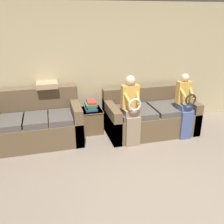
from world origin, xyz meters
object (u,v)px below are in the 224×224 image
object	(u,v)px
couch_side	(37,125)
side_shelf	(91,120)
couch_main	(149,116)
throw_pillow	(47,84)
book_stack	(91,106)
child_right_seated	(185,104)
child_left_seated	(131,107)

from	to	relation	value
couch_side	side_shelf	xyz separation A→B (m)	(1.08, 0.18, -0.10)
couch_main	couch_side	xyz separation A→B (m)	(-2.25, 0.11, 0.03)
couch_side	throw_pillow	xyz separation A→B (m)	(0.25, 0.31, 0.69)
couch_side	book_stack	xyz separation A→B (m)	(1.08, 0.17, 0.22)
child_right_seated	side_shelf	bearing A→B (deg)	158.06
child_left_seated	book_stack	bearing A→B (deg)	132.45
side_shelf	book_stack	bearing A→B (deg)	-69.63
couch_side	child_left_seated	size ratio (longest dim) A/B	1.27
child_right_seated	throw_pillow	size ratio (longest dim) A/B	3.17
book_stack	throw_pillow	xyz separation A→B (m)	(-0.82, 0.13, 0.47)
child_right_seated	throw_pillow	world-z (taller)	child_right_seated
child_right_seated	child_left_seated	bearing A→B (deg)	179.75
couch_main	throw_pillow	bearing A→B (deg)	168.21
couch_side	throw_pillow	bearing A→B (deg)	50.32
child_left_seated	side_shelf	bearing A→B (deg)	132.35
side_shelf	book_stack	distance (m)	0.32
child_left_seated	throw_pillow	xyz separation A→B (m)	(-1.45, 0.82, 0.32)
side_shelf	couch_side	bearing A→B (deg)	-170.58
child_left_seated	couch_side	bearing A→B (deg)	163.32
couch_main	book_stack	world-z (taller)	couch_main
child_right_seated	side_shelf	world-z (taller)	child_right_seated
book_stack	throw_pillow	distance (m)	0.96
child_left_seated	child_right_seated	size ratio (longest dim) A/B	1.03
couch_main	couch_side	bearing A→B (deg)	177.17
child_left_seated	throw_pillow	size ratio (longest dim) A/B	3.25
book_stack	child_right_seated	bearing A→B (deg)	-21.84
couch_main	child_left_seated	xyz separation A→B (m)	(-0.55, -0.40, 0.39)
side_shelf	throw_pillow	distance (m)	1.15
couch_main	book_stack	xyz separation A→B (m)	(-1.17, 0.29, 0.25)
couch_side	side_shelf	bearing A→B (deg)	9.42
couch_side	throw_pillow	distance (m)	0.80
book_stack	side_shelf	bearing A→B (deg)	110.37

